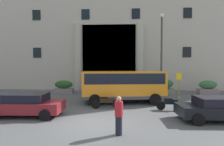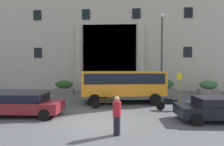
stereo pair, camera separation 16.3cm
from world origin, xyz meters
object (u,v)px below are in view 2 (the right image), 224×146
(motorcycle_far_end, at_px, (170,104))
(lamppost_plaza_centre, at_px, (162,49))
(orange_minibus, at_px, (123,84))
(hedge_planter_east, at_px, (164,87))
(motorcycle_near_kerb, at_px, (105,102))
(parked_sedan_second, at_px, (27,104))
(pedestrian_man_crossing, at_px, (117,116))
(hedge_planter_far_west, at_px, (101,86))
(parked_hatchback_near, at_px, (218,109))
(bus_stop_sign, at_px, (179,83))
(hedge_planter_west, at_px, (209,88))
(hedge_planter_entrance_left, at_px, (64,87))

(motorcycle_far_end, height_order, lamppost_plaza_centre, lamppost_plaza_centre)
(motorcycle_far_end, bearing_deg, orange_minibus, 147.63)
(hedge_planter_east, height_order, motorcycle_near_kerb, hedge_planter_east)
(orange_minibus, relative_size, parked_sedan_second, 1.61)
(orange_minibus, xyz_separation_m, lamppost_plaza_centre, (3.72, 2.85, 3.12))
(motorcycle_far_end, relative_size, pedestrian_man_crossing, 1.14)
(hedge_planter_far_west, bearing_deg, hedge_planter_east, -1.55)
(parked_hatchback_near, relative_size, motorcycle_near_kerb, 2.11)
(hedge_planter_east, height_order, pedestrian_man_crossing, pedestrian_man_crossing)
(hedge_planter_far_west, relative_size, motorcycle_far_end, 0.88)
(hedge_planter_east, height_order, parked_sedan_second, hedge_planter_east)
(bus_stop_sign, xyz_separation_m, parked_sedan_second, (-10.94, -6.07, -0.77))
(motorcycle_far_end, distance_m, lamppost_plaza_centre, 6.79)
(hedge_planter_west, distance_m, parked_hatchback_near, 10.17)
(hedge_planter_west, xyz_separation_m, parked_hatchback_near, (-3.90, -9.40, -0.03))
(hedge_planter_east, relative_size, lamppost_plaza_centre, 0.27)
(hedge_planter_east, height_order, lamppost_plaza_centre, lamppost_plaza_centre)
(motorcycle_far_end, bearing_deg, parked_hatchback_near, -42.76)
(motorcycle_far_end, bearing_deg, pedestrian_man_crossing, -121.89)
(motorcycle_near_kerb, height_order, lamppost_plaza_centre, lamppost_plaza_centre)
(bus_stop_sign, distance_m, pedestrian_man_crossing, 10.31)
(hedge_planter_entrance_left, relative_size, motorcycle_far_end, 1.07)
(hedge_planter_east, relative_size, hedge_planter_far_west, 1.26)
(motorcycle_far_end, bearing_deg, hedge_planter_far_west, 132.97)
(hedge_planter_west, relative_size, pedestrian_man_crossing, 1.17)
(hedge_planter_entrance_left, xyz_separation_m, hedge_planter_west, (15.58, 0.04, 0.03))
(orange_minibus, bearing_deg, motorcycle_near_kerb, -127.00)
(orange_minibus, relative_size, pedestrian_man_crossing, 4.01)
(orange_minibus, xyz_separation_m, motorcycle_far_end, (3.16, -2.45, -1.09))
(pedestrian_man_crossing, bearing_deg, bus_stop_sign, -84.16)
(motorcycle_far_end, bearing_deg, bus_stop_sign, 70.98)
(lamppost_plaza_centre, bearing_deg, hedge_planter_east, 69.95)
(motorcycle_near_kerb, bearing_deg, orange_minibus, 55.09)
(orange_minibus, xyz_separation_m, bus_stop_sign, (5.08, 1.77, -0.07))
(pedestrian_man_crossing, bearing_deg, hedge_planter_west, -91.30)
(bus_stop_sign, bearing_deg, hedge_planter_east, 103.28)
(bus_stop_sign, bearing_deg, motorcycle_far_end, -114.47)
(motorcycle_far_end, bearing_deg, parked_sedan_second, -162.98)
(hedge_planter_east, relative_size, pedestrian_man_crossing, 1.26)
(hedge_planter_east, relative_size, parked_hatchback_near, 0.49)
(parked_sedan_second, bearing_deg, hedge_planter_entrance_left, 93.14)
(motorcycle_near_kerb, bearing_deg, parked_sedan_second, -159.91)
(bus_stop_sign, bearing_deg, orange_minibus, -160.76)
(orange_minibus, bearing_deg, parked_sedan_second, -150.49)
(bus_stop_sign, relative_size, motorcycle_far_end, 1.22)
(motorcycle_far_end, bearing_deg, lamppost_plaza_centre, 89.42)
(lamppost_plaza_centre, bearing_deg, orange_minibus, -142.53)
(hedge_planter_east, xyz_separation_m, parked_hatchback_near, (0.77, -9.39, -0.10))
(parked_hatchback_near, bearing_deg, hedge_planter_far_west, 127.15)
(bus_stop_sign, xyz_separation_m, hedge_planter_east, (-0.69, 2.92, -0.69))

